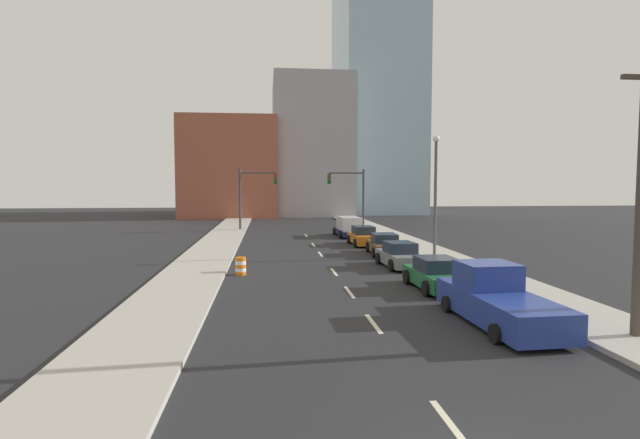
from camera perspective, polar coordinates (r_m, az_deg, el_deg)
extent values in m
cube|color=#ADA89E|center=(56.65, -10.02, -0.84)|extent=(3.44, 98.11, 0.18)
cube|color=#ADA89E|center=(57.61, 5.21, -0.71)|extent=(3.44, 98.11, 0.18)
cube|color=beige|center=(11.04, 14.90, -21.91)|extent=(0.16, 2.40, 0.01)
cube|color=beige|center=(17.72, 6.14, -11.74)|extent=(0.16, 2.40, 0.01)
cube|color=beige|center=(22.59, 3.38, -8.28)|extent=(0.16, 2.40, 0.01)
cube|color=beige|center=(27.65, 1.61, -6.00)|extent=(0.16, 2.40, 0.01)
cube|color=beige|center=(34.65, 0.04, -3.97)|extent=(0.16, 2.40, 0.01)
cube|color=beige|center=(39.82, -0.76, -2.93)|extent=(0.16, 2.40, 0.01)
cube|color=beige|center=(47.12, -1.58, -1.85)|extent=(0.16, 2.40, 0.01)
cube|color=#9E513D|center=(78.02, -10.13, 5.76)|extent=(14.00, 16.00, 14.59)
cube|color=#99999E|center=(82.29, -1.13, 8.05)|extent=(12.00, 20.00, 21.26)
cube|color=#99B7CC|center=(89.25, 6.47, 14.19)|extent=(13.00, 20.00, 41.29)
cylinder|color=#38383D|center=(52.55, -9.14, 2.23)|extent=(0.24, 0.24, 6.45)
cylinder|color=#38383D|center=(52.47, -7.15, 5.33)|extent=(3.68, 0.16, 0.16)
cube|color=#194C1E|center=(52.46, -5.13, 4.66)|extent=(0.34, 0.32, 1.10)
cylinder|color=red|center=(52.30, -5.13, 5.03)|extent=(0.22, 0.04, 0.22)
cylinder|color=#593F0C|center=(52.29, -5.12, 4.66)|extent=(0.22, 0.04, 0.22)
cylinder|color=#0C3F14|center=(52.29, -5.12, 4.29)|extent=(0.22, 0.04, 0.22)
cylinder|color=#38383D|center=(53.46, 4.99, 2.29)|extent=(0.24, 0.24, 6.45)
cylinder|color=#38383D|center=(53.13, 3.05, 5.34)|extent=(3.68, 0.16, 0.16)
cube|color=#194C1E|center=(52.86, 1.07, 4.67)|extent=(0.34, 0.32, 1.10)
cylinder|color=red|center=(52.69, 1.09, 5.04)|extent=(0.22, 0.04, 0.22)
cylinder|color=#593F0C|center=(52.69, 1.09, 4.67)|extent=(0.22, 0.04, 0.22)
cylinder|color=#0C3F14|center=(52.69, 1.09, 4.30)|extent=(0.22, 0.04, 0.22)
cylinder|color=orange|center=(27.06, -9.04, -6.08)|extent=(0.56, 0.56, 0.19)
cylinder|color=white|center=(27.02, -9.05, -5.68)|extent=(0.56, 0.56, 0.19)
cylinder|color=orange|center=(26.99, -9.05, -5.28)|extent=(0.56, 0.56, 0.19)
cylinder|color=white|center=(26.96, -9.06, -4.88)|extent=(0.56, 0.56, 0.19)
cylinder|color=orange|center=(26.93, -9.06, -4.49)|extent=(0.56, 0.56, 0.19)
cylinder|color=#4C4C51|center=(33.79, 13.04, 2.19)|extent=(0.20, 0.20, 7.60)
sphere|color=white|center=(33.91, 13.15, 8.99)|extent=(0.44, 0.44, 0.44)
cube|color=navy|center=(18.40, 19.82, -9.33)|extent=(2.34, 6.21, 0.94)
cube|color=navy|center=(19.02, 18.59, -6.03)|extent=(1.95, 1.90, 0.91)
cylinder|color=black|center=(19.70, 14.30, -9.34)|extent=(0.24, 0.61, 0.61)
cylinder|color=black|center=(20.62, 20.07, -8.86)|extent=(0.24, 0.61, 0.61)
cylinder|color=black|center=(16.35, 19.44, -12.21)|extent=(0.24, 0.61, 0.61)
cylinder|color=black|center=(17.45, 26.04, -11.36)|extent=(0.24, 0.61, 0.61)
cube|color=#1E6033|center=(23.69, 13.17, -6.53)|extent=(2.02, 4.44, 0.66)
cube|color=#1E2838|center=(23.58, 13.20, -5.00)|extent=(1.72, 2.02, 0.62)
cylinder|color=black|center=(24.67, 9.90, -6.48)|extent=(0.24, 0.70, 0.69)
cylinder|color=black|center=(25.32, 14.14, -6.27)|extent=(0.24, 0.70, 0.69)
cylinder|color=black|center=(22.14, 12.05, -7.71)|extent=(0.24, 0.70, 0.69)
cylinder|color=black|center=(22.86, 16.70, -7.42)|extent=(0.24, 0.70, 0.69)
cube|color=slate|center=(29.51, 9.11, -4.40)|extent=(2.01, 4.38, 0.67)
cube|color=#1E2838|center=(29.42, 9.12, -3.15)|extent=(1.67, 2.01, 0.62)
cylinder|color=black|center=(30.53, 6.67, -4.44)|extent=(0.26, 0.69, 0.68)
cylinder|color=black|center=(31.08, 9.95, -4.32)|extent=(0.26, 0.69, 0.68)
cylinder|color=black|center=(28.01, 8.16, -5.22)|extent=(0.26, 0.69, 0.68)
cylinder|color=black|center=(28.61, 11.71, -5.07)|extent=(0.26, 0.69, 0.68)
cube|color=brown|center=(34.64, 7.36, -3.15)|extent=(2.08, 4.73, 0.65)
cube|color=#1E2838|center=(34.56, 7.36, -2.12)|extent=(1.72, 2.18, 0.61)
cylinder|color=black|center=(35.92, 5.47, -3.15)|extent=(0.26, 0.71, 0.69)
cylinder|color=black|center=(36.23, 8.43, -3.11)|extent=(0.26, 0.71, 0.69)
cylinder|color=black|center=(33.10, 6.18, -3.77)|extent=(0.26, 0.71, 0.69)
cylinder|color=black|center=(33.44, 9.38, -3.72)|extent=(0.26, 0.71, 0.69)
cube|color=orange|center=(39.84, 4.97, -2.17)|extent=(1.85, 4.60, 0.70)
cube|color=#1E2838|center=(39.78, 4.97, -1.22)|extent=(1.59, 2.09, 0.64)
cylinder|color=black|center=(41.07, 3.30, -2.26)|extent=(0.23, 0.67, 0.67)
cylinder|color=black|center=(41.44, 5.79, -2.22)|extent=(0.23, 0.67, 0.67)
cylinder|color=black|center=(38.30, 4.07, -2.72)|extent=(0.23, 0.67, 0.67)
cylinder|color=black|center=(38.70, 6.73, -2.67)|extent=(0.23, 0.67, 0.67)
cube|color=#141E47|center=(46.55, 3.26, -1.42)|extent=(2.20, 5.78, 0.45)
cube|color=silver|center=(46.20, 3.34, -0.44)|extent=(1.89, 3.60, 1.19)
cylinder|color=black|center=(48.11, 1.64, -1.32)|extent=(0.24, 0.70, 0.70)
cylinder|color=black|center=(48.49, 4.07, -1.29)|extent=(0.24, 0.70, 0.70)
cylinder|color=black|center=(44.63, 2.39, -1.74)|extent=(0.24, 0.70, 0.70)
cylinder|color=black|center=(45.05, 5.00, -1.70)|extent=(0.24, 0.70, 0.70)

